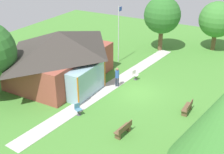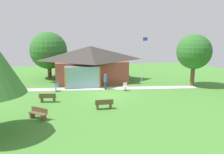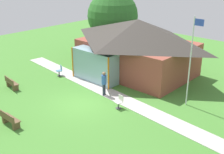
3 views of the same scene
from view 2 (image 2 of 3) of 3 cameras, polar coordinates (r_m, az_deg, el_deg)
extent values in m
plane|color=#478433|center=(24.62, -1.09, -4.07)|extent=(44.00, 44.00, 0.00)
cube|color=brown|center=(30.99, -5.07, 1.57)|extent=(8.60, 5.94, 2.70)
pyramid|color=#38332D|center=(30.70, -5.14, 5.67)|extent=(9.60, 6.94, 1.75)
cube|color=#8CB2BF|center=(27.41, -7.04, 0.01)|extent=(3.87, 1.20, 2.43)
cylinder|color=orange|center=(26.78, -11.09, -0.37)|extent=(0.12, 0.12, 2.43)
cylinder|color=orange|center=(27.00, -2.86, -0.09)|extent=(0.12, 0.12, 2.43)
cube|color=#BCB7B2|center=(26.86, -1.91, -2.76)|extent=(20.99, 3.51, 0.03)
cylinder|color=silver|center=(29.44, 7.15, 4.01)|extent=(0.08, 0.08, 5.73)
cube|color=blue|center=(29.34, 7.84, 8.90)|extent=(0.60, 0.02, 0.40)
cube|color=brown|center=(22.58, -14.91, -4.65)|extent=(1.54, 0.63, 0.06)
cube|color=brown|center=(22.77, -16.24, -5.26)|extent=(0.21, 0.42, 0.39)
cube|color=brown|center=(22.55, -13.51, -5.28)|extent=(0.21, 0.42, 0.39)
cube|color=brown|center=(22.35, -15.04, -4.26)|extent=(1.50, 0.25, 0.36)
cube|color=brown|center=(18.55, -17.17, -8.20)|extent=(1.46, 1.26, 0.06)
cube|color=brown|center=(18.27, -15.86, -9.28)|extent=(0.37, 0.41, 0.39)
cube|color=brown|center=(19.00, -18.33, -8.62)|extent=(0.37, 0.41, 0.39)
cube|color=brown|center=(18.61, -16.80, -7.44)|extent=(1.23, 0.96, 0.36)
cube|color=brown|center=(19.99, -1.90, -6.32)|extent=(1.50, 0.44, 0.06)
cube|color=brown|center=(19.99, -3.47, -7.09)|extent=(0.16, 0.40, 0.39)
cube|color=brown|center=(20.15, -0.34, -6.93)|extent=(0.16, 0.40, 0.39)
cube|color=brown|center=(19.74, -1.82, -5.90)|extent=(1.50, 0.06, 0.36)
cube|color=teal|center=(26.31, -13.15, -2.39)|extent=(0.58, 0.58, 0.04)
cube|color=teal|center=(26.43, -12.97, -1.83)|extent=(0.42, 0.22, 0.40)
cylinder|color=#4C4C51|center=(26.36, -13.13, -2.87)|extent=(0.10, 0.10, 0.42)
cylinder|color=#4C4C51|center=(26.41, -13.11, -3.29)|extent=(0.36, 0.36, 0.02)
cube|color=beige|center=(25.91, 3.13, -2.32)|extent=(0.52, 0.52, 0.04)
cube|color=beige|center=(26.06, 3.11, -1.74)|extent=(0.44, 0.12, 0.40)
cylinder|color=#4C4C51|center=(25.97, 3.12, -2.81)|extent=(0.10, 0.10, 0.42)
cylinder|color=#4C4C51|center=(26.01, 3.12, -3.24)|extent=(0.36, 0.36, 0.02)
cylinder|color=#2D3347|center=(26.23, -1.46, -2.17)|extent=(0.14, 0.14, 0.85)
cylinder|color=#2D3347|center=(26.38, -1.64, -2.10)|extent=(0.14, 0.14, 0.85)
cylinder|color=#3359A5|center=(26.15, -1.56, -0.53)|extent=(0.34, 0.34, 0.65)
sphere|color=#846047|center=(26.06, -1.56, 0.43)|extent=(0.24, 0.24, 0.24)
cylinder|color=brown|center=(29.57, 18.50, 0.40)|extent=(0.48, 0.48, 2.51)
sphere|color=#2D6B28|center=(29.22, 18.83, 5.70)|extent=(3.98, 3.98, 3.98)
cylinder|color=brown|center=(33.93, -14.55, 1.38)|extent=(0.53, 0.53, 1.88)
sphere|color=#2D6B28|center=(33.60, -14.78, 6.09)|extent=(4.96, 4.96, 4.96)
camera|label=1|loc=(22.35, -61.51, 19.63)|focal=47.81mm
camera|label=3|loc=(20.66, 44.93, 13.93)|focal=46.65mm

